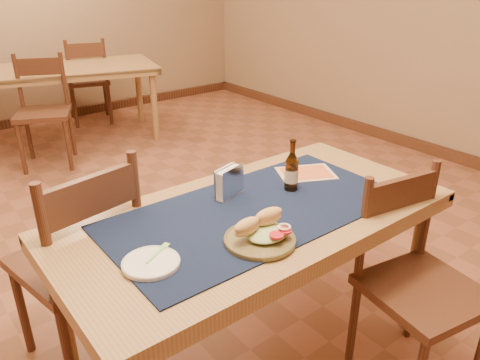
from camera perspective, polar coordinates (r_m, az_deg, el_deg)
room at (r=2.33m, az=-11.20°, el=18.20°), size 6.04×7.04×2.84m
main_table at (r=1.92m, az=1.85°, el=-5.95°), size 1.60×0.80×0.75m
placemat at (r=1.88m, az=1.88°, el=-3.70°), size 1.20×0.60×0.01m
baseboard at (r=2.81m, az=-8.95°, el=-10.21°), size 6.00×7.00×0.10m
back_table at (r=5.04m, az=-20.69°, el=11.86°), size 1.92×1.29×0.75m
chair_main_far at (r=2.11m, az=-18.80°, el=-9.17°), size 0.53×0.53×0.99m
chair_main_near at (r=2.07m, az=20.74°, el=-11.43°), size 0.49×0.49×0.92m
chair_back_near at (r=4.50m, az=-22.85°, el=7.92°), size 0.59×0.59×0.96m
chair_back_far at (r=5.60m, az=-18.03°, el=11.56°), size 0.54×0.54×0.95m
sandwich_plate at (r=1.66m, az=2.60°, el=-6.60°), size 0.26×0.26×0.10m
side_plate at (r=1.57m, az=-10.81°, el=-9.84°), size 0.19×0.19×0.02m
fork at (r=1.61m, az=-9.82°, el=-8.54°), size 0.12×0.08×0.00m
beer_bottle at (r=2.02m, az=6.30°, el=1.02°), size 0.06×0.06×0.23m
napkin_holder at (r=1.96m, az=-1.34°, el=-0.30°), size 0.16×0.09×0.13m
menu_card at (r=2.22m, az=8.04°, el=0.85°), size 0.31×0.28×0.01m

